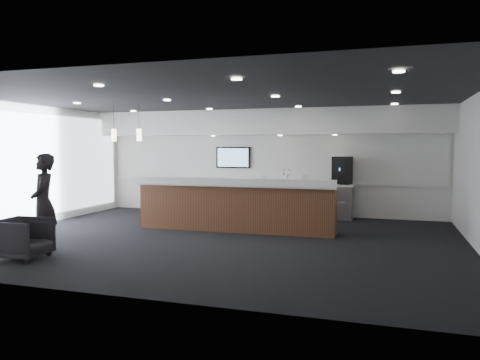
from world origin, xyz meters
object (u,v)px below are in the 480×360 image
(coffee_machine, at_px, (342,170))
(lounge_guest, at_px, (44,203))
(armchair, at_px, (24,238))
(service_counter, at_px, (236,206))

(coffee_machine, bearing_deg, lounge_guest, -116.64)
(armchair, height_order, lounge_guest, lounge_guest)
(coffee_machine, distance_m, lounge_guest, 7.58)
(lounge_guest, bearing_deg, coffee_machine, 105.29)
(service_counter, bearing_deg, coffee_machine, 48.82)
(service_counter, relative_size, lounge_guest, 2.57)
(coffee_machine, xyz_separation_m, lounge_guest, (-4.95, -5.73, -0.41))
(service_counter, bearing_deg, lounge_guest, -132.13)
(service_counter, distance_m, lounge_guest, 4.19)
(coffee_machine, height_order, armchair, coffee_machine)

